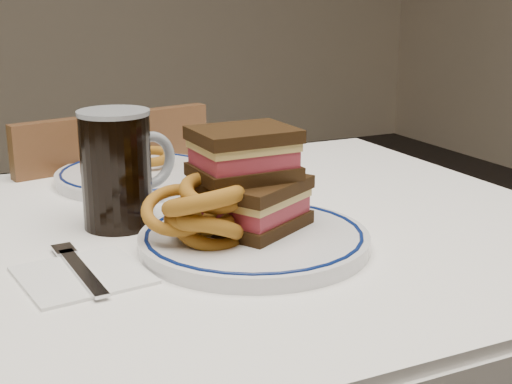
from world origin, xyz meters
name	(u,v)px	position (x,y,z in m)	size (l,w,h in m)	color
dining_table	(138,310)	(0.00, 0.00, 0.64)	(1.27, 0.87, 0.75)	white
chair_far	(100,288)	(0.06, 0.52, 0.46)	(0.46, 0.46, 0.85)	#493217
main_plate	(254,239)	(0.13, -0.10, 0.76)	(0.30, 0.30, 0.02)	silver
reuben_sandwich	(250,179)	(0.14, -0.07, 0.84)	(0.16, 0.15, 0.13)	black
onion_rings_main	(202,213)	(0.06, -0.10, 0.81)	(0.13, 0.13, 0.10)	brown
ketchup_ramekin	(218,204)	(0.11, -0.02, 0.79)	(0.06, 0.06, 0.04)	white
beer_mug	(118,168)	(0.00, 0.06, 0.83)	(0.14, 0.10, 0.16)	black
water_glass	(228,187)	(0.14, 0.00, 0.80)	(0.07, 0.07, 0.11)	#9AB3C7
far_plate	(139,175)	(0.09, 0.28, 0.76)	(0.28, 0.28, 0.02)	silver
onion_rings_far	(136,161)	(0.09, 0.30, 0.78)	(0.13, 0.09, 0.05)	brown
napkin_fork	(82,274)	(-0.09, -0.10, 0.75)	(0.15, 0.18, 0.01)	white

